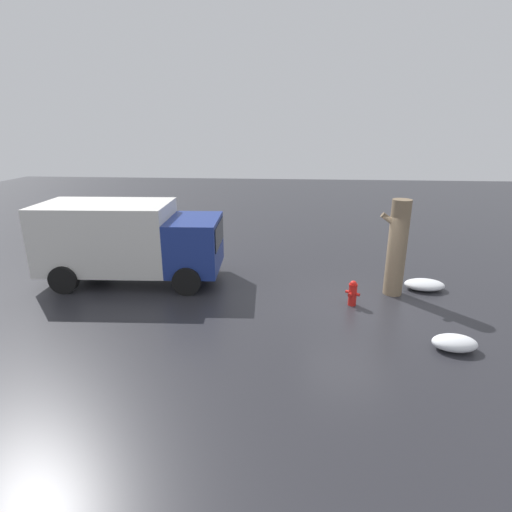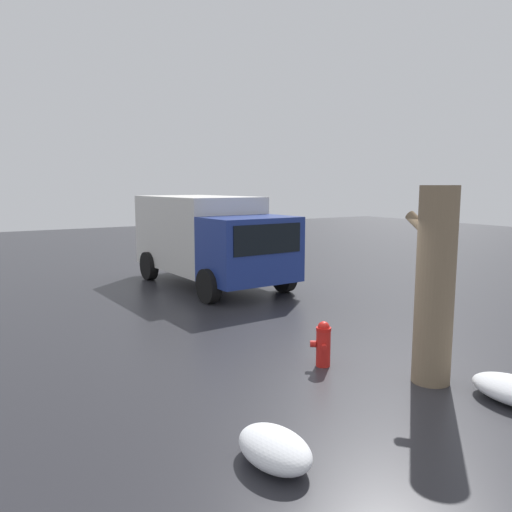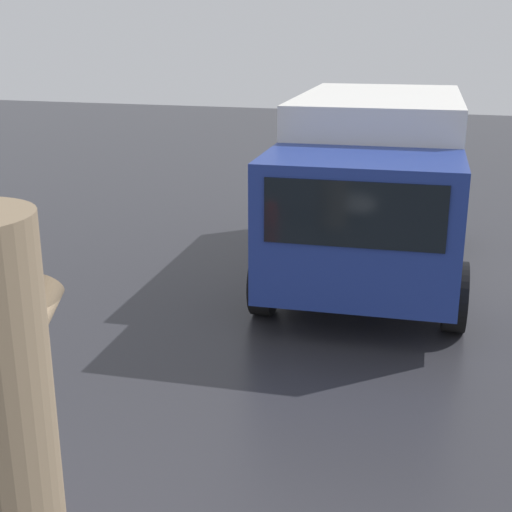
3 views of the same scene
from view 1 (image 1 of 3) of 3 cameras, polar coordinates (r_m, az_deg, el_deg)
The scene contains 6 objects.
ground_plane at distance 12.34m, azimuth 13.51°, elevation -6.79°, with size 60.00×60.00×0.00m, color #28282D.
fire_hydrant at distance 12.18m, azimuth 13.64°, elevation -5.11°, with size 0.41×0.38×0.77m.
tree_trunk at distance 13.01m, azimuth 19.48°, elevation 1.13°, with size 0.88×0.58×3.02m.
delivery_truck at distance 14.13m, azimuth -17.79°, elevation 2.38°, with size 6.03×2.97×2.68m.
snow_pile_by_hydrant at distance 14.14m, azimuth 22.92°, elevation -3.79°, with size 1.27×0.83×0.33m.
snow_pile_curbside at distance 10.78m, azimuth 26.50°, elevation -11.05°, with size 1.04×0.67×0.36m.
Camera 1 is at (1.96, 11.08, 5.07)m, focal length 28.00 mm.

